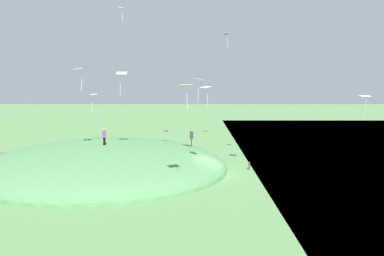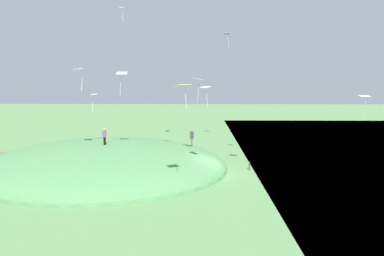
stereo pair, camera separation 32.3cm
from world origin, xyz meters
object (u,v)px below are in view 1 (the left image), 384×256
(person_walking_path, at_px, (192,136))
(kite_4, at_px, (121,9))
(kite_13, at_px, (78,70))
(mooring_post, at_px, (249,166))
(person_watching_kites, at_px, (104,135))
(kite_7, at_px, (93,95))
(kite_1, at_px, (197,81))
(kite_5, at_px, (226,35))
(kite_11, at_px, (184,87))
(kite_10, at_px, (206,88))
(kite_6, at_px, (122,74))
(kite_2, at_px, (365,98))

(person_walking_path, xyz_separation_m, kite_4, (7.25, 0.52, 13.31))
(kite_13, height_order, mooring_post, kite_13)
(person_watching_kites, relative_size, kite_7, 0.84)
(kite_7, xyz_separation_m, mooring_post, (-15.91, 2.03, -6.92))
(person_watching_kites, height_order, kite_7, kite_7)
(person_watching_kites, height_order, kite_4, kite_4)
(kite_1, bearing_deg, kite_5, -104.69)
(person_watching_kites, relative_size, kite_11, 0.98)
(kite_11, bearing_deg, kite_10, -108.43)
(kite_10, bearing_deg, kite_11, 71.57)
(kite_4, bearing_deg, kite_11, 116.92)
(person_watching_kites, height_order, kite_6, kite_6)
(kite_11, bearing_deg, kite_1, -96.90)
(kite_5, bearing_deg, kite_7, 37.54)
(kite_13, xyz_separation_m, mooring_post, (-16.02, -2.13, -9.50))
(person_walking_path, xyz_separation_m, kite_11, (0.45, 13.91, 5.84))
(kite_2, relative_size, kite_7, 0.85)
(kite_2, relative_size, kite_10, 0.99)
(kite_1, distance_m, kite_5, 16.44)
(kite_2, xyz_separation_m, kite_6, (18.79, -8.04, 1.63))
(kite_2, distance_m, kite_11, 12.82)
(kite_2, xyz_separation_m, kite_5, (7.86, -22.70, 6.77))
(kite_2, bearing_deg, kite_11, 2.81)
(kite_7, xyz_separation_m, kite_11, (-9.66, 12.12, 1.31))
(kite_1, relative_size, kite_10, 1.30)
(person_watching_kites, relative_size, kite_6, 0.76)
(mooring_post, bearing_deg, kite_13, 7.55)
(kite_7, bearing_deg, kite_11, 128.55)
(kite_1, height_order, kite_2, kite_1)
(kite_5, height_order, kite_6, kite_5)
(kite_2, height_order, mooring_post, kite_2)
(person_watching_kites, distance_m, kite_11, 13.85)
(person_watching_kites, relative_size, kite_10, 0.99)
(person_watching_kites, height_order, kite_1, kite_1)
(kite_2, distance_m, kite_4, 24.79)
(kite_10, bearing_deg, person_walking_path, -82.20)
(person_walking_path, relative_size, kite_11, 1.09)
(kite_5, distance_m, kite_7, 19.78)
(mooring_post, bearing_deg, kite_7, -7.28)
(kite_4, height_order, mooring_post, kite_4)
(person_watching_kites, distance_m, kite_13, 6.82)
(mooring_post, bearing_deg, kite_5, -84.28)
(person_watching_kites, xyz_separation_m, kite_7, (1.49, -2.14, 3.74))
(person_watching_kites, height_order, kite_2, kite_2)
(kite_6, bearing_deg, mooring_post, -173.39)
(person_walking_path, distance_m, kite_10, 10.56)
(kite_2, distance_m, kite_13, 23.81)
(person_walking_path, relative_size, kite_6, 0.85)
(kite_1, bearing_deg, person_watching_kites, -9.68)
(kite_10, relative_size, kite_11, 0.99)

